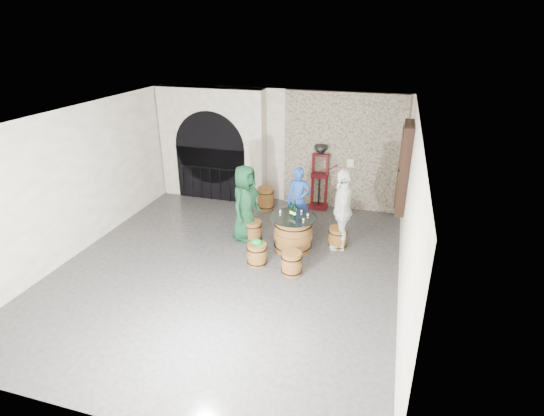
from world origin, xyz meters
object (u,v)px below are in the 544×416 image
(barrel_table, at_px, (293,233))
(barrel_stool_right, at_px, (338,238))
(corking_press, at_px, (320,173))
(person_white, at_px, (342,209))
(barrel_stool_near_left, at_px, (257,254))
(wine_bottle_right, at_px, (295,208))
(barrel_stool_left, at_px, (253,231))
(person_green, at_px, (245,203))
(wine_bottle_left, at_px, (291,211))
(wine_bottle_center, at_px, (294,212))
(barrel_stool_far, at_px, (298,220))
(side_barrel, at_px, (266,199))
(person_blue, at_px, (298,200))
(barrel_stool_near_right, at_px, (292,263))

(barrel_table, distance_m, barrel_stool_right, 1.06)
(corking_press, bearing_deg, person_white, -65.67)
(barrel_stool_near_left, distance_m, wine_bottle_right, 1.40)
(barrel_table, bearing_deg, barrel_stool_left, 169.84)
(person_green, relative_size, wine_bottle_left, 5.67)
(person_green, height_order, wine_bottle_center, person_green)
(barrel_stool_near_left, relative_size, wine_bottle_left, 1.52)
(barrel_stool_far, xyz_separation_m, barrel_stool_right, (1.10, -0.65, 0.00))
(wine_bottle_left, bearing_deg, corking_press, 85.83)
(person_green, distance_m, corking_press, 2.68)
(barrel_stool_near_left, distance_m, side_barrel, 3.00)
(barrel_stool_left, bearing_deg, wine_bottle_left, -9.13)
(wine_bottle_center, bearing_deg, wine_bottle_left, 148.85)
(barrel_table, xyz_separation_m, person_white, (1.03, 0.41, 0.55))
(barrel_stool_far, distance_m, barrel_stool_right, 1.28)
(side_barrel, bearing_deg, barrel_stool_far, -41.21)
(person_green, distance_m, side_barrel, 1.92)
(barrel_stool_right, distance_m, barrel_stool_near_left, 2.00)
(person_green, bearing_deg, wine_bottle_left, -87.60)
(barrel_stool_far, xyz_separation_m, wine_bottle_center, (0.15, -1.06, 0.71))
(wine_bottle_left, distance_m, side_barrel, 2.44)
(barrel_stool_left, xyz_separation_m, barrel_stool_near_left, (0.45, -1.06, 0.00))
(wine_bottle_center, distance_m, wine_bottle_right, 0.22)
(barrel_stool_right, distance_m, person_green, 2.30)
(person_blue, distance_m, wine_bottle_left, 1.02)
(side_barrel, bearing_deg, barrel_stool_near_left, -76.61)
(person_green, distance_m, wine_bottle_right, 1.20)
(barrel_stool_near_left, relative_size, person_green, 0.27)
(barrel_stool_far, distance_m, wine_bottle_left, 1.24)
(barrel_table, height_order, corking_press, corking_press)
(wine_bottle_center, distance_m, side_barrel, 2.52)
(barrel_table, bearing_deg, person_white, 21.72)
(barrel_stool_right, relative_size, person_green, 0.27)
(person_green, distance_m, person_white, 2.25)
(person_white, bearing_deg, person_blue, -124.11)
(barrel_stool_near_left, bearing_deg, side_barrel, 103.39)
(barrel_stool_right, bearing_deg, barrel_stool_near_right, -118.10)
(corking_press, bearing_deg, barrel_stool_near_right, -87.14)
(wine_bottle_left, height_order, side_barrel, wine_bottle_left)
(corking_press, bearing_deg, barrel_stool_left, -114.84)
(side_barrel, relative_size, corking_press, 0.35)
(barrel_stool_right, relative_size, wine_bottle_center, 1.52)
(corking_press, bearing_deg, barrel_stool_far, -98.31)
(wine_bottle_right, bearing_deg, person_green, 178.89)
(person_blue, bearing_deg, barrel_stool_near_left, -99.52)
(wine_bottle_left, bearing_deg, side_barrel, 121.18)
(person_blue, bearing_deg, barrel_table, -79.05)
(person_green, relative_size, wine_bottle_center, 5.67)
(person_blue, relative_size, person_white, 0.85)
(wine_bottle_left, bearing_deg, person_blue, 94.08)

